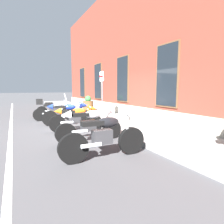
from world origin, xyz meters
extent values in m
plane|color=#38383A|center=(0.00, 0.00, 0.00)|extent=(140.00, 140.00, 0.00)
cube|color=slate|center=(0.00, 1.21, 0.07)|extent=(29.93, 2.41, 0.15)
cube|color=silver|center=(0.00, -3.20, 0.00)|extent=(29.93, 0.12, 0.01)
cube|color=maroon|center=(0.00, 5.94, 3.80)|extent=(23.93, 7.05, 7.60)
cube|color=gray|center=(0.00, 2.37, 0.35)|extent=(23.93, 0.10, 0.70)
cube|color=#513823|center=(-8.55, 2.39, 2.10)|extent=(1.22, 0.06, 2.52)
cube|color=black|center=(-8.55, 2.36, 2.10)|extent=(1.10, 0.03, 2.40)
cube|color=#513823|center=(-5.13, 2.39, 2.10)|extent=(1.22, 0.06, 2.52)
cube|color=black|center=(-5.13, 2.36, 2.10)|extent=(1.10, 0.03, 2.40)
cube|color=#513823|center=(-1.71, 2.39, 2.10)|extent=(1.22, 0.06, 2.52)
cube|color=black|center=(-1.71, 2.36, 2.10)|extent=(1.10, 0.03, 2.40)
cube|color=#513823|center=(1.71, 2.39, 2.10)|extent=(1.22, 0.06, 2.52)
cube|color=black|center=(1.71, 2.36, 2.10)|extent=(1.10, 0.03, 2.40)
cylinder|color=black|center=(-3.31, -0.31, 0.30)|extent=(0.23, 0.62, 0.61)
cylinder|color=black|center=(-3.56, -1.69, 0.30)|extent=(0.23, 0.62, 0.61)
cylinder|color=silver|center=(-3.32, -0.41, 0.56)|extent=(0.12, 0.32, 0.63)
cube|color=#28282B|center=(-3.44, -1.05, 0.48)|extent=(0.30, 0.47, 0.32)
ellipsoid|color=#B7BABF|center=(-3.41, -0.90, 0.76)|extent=(0.35, 0.56, 0.24)
cube|color=black|center=(-3.48, -1.28, 0.77)|extent=(0.30, 0.51, 0.10)
cylinder|color=silver|center=(-3.34, -0.49, 0.93)|extent=(0.62, 0.15, 0.04)
cylinder|color=silver|center=(-3.38, -1.37, 0.35)|extent=(0.17, 0.46, 0.09)
cube|color=#B2BCC6|center=(-3.33, -0.43, 1.11)|extent=(0.38, 0.20, 0.40)
cube|color=black|center=(-3.58, -1.79, 0.87)|extent=(0.41, 0.38, 0.30)
cylinder|color=black|center=(-1.97, -0.55, 0.31)|extent=(0.26, 0.64, 0.63)
cylinder|color=black|center=(-2.30, -1.95, 0.31)|extent=(0.26, 0.64, 0.63)
cylinder|color=silver|center=(-2.00, -0.64, 0.56)|extent=(0.14, 0.31, 0.62)
cube|color=#28282B|center=(-2.15, -1.30, 0.49)|extent=(0.31, 0.48, 0.32)
ellipsoid|color=slate|center=(-2.12, -1.15, 0.75)|extent=(0.37, 0.57, 0.24)
cube|color=black|center=(-2.20, -1.52, 0.76)|extent=(0.32, 0.52, 0.10)
cylinder|color=silver|center=(-2.01, -0.72, 0.92)|extent=(0.61, 0.18, 0.04)
cylinder|color=silver|center=(-2.10, -1.62, 0.36)|extent=(0.19, 0.46, 0.09)
sphere|color=silver|center=(-2.00, -0.64, 0.85)|extent=(0.18, 0.18, 0.18)
cylinder|color=black|center=(-0.45, -0.30, 0.32)|extent=(0.29, 0.66, 0.65)
cylinder|color=black|center=(-0.84, -1.72, 0.32)|extent=(0.29, 0.66, 0.65)
cylinder|color=silver|center=(-0.47, -0.40, 0.58)|extent=(0.15, 0.32, 0.65)
cube|color=#28282B|center=(-0.66, -1.06, 0.50)|extent=(0.33, 0.48, 0.32)
ellipsoid|color=#192D9E|center=(-0.62, -0.91, 0.79)|extent=(0.39, 0.57, 0.24)
cube|color=black|center=(-0.72, -1.28, 0.80)|extent=(0.34, 0.52, 0.10)
cylinder|color=silver|center=(-0.49, -0.47, 0.96)|extent=(0.61, 0.20, 0.04)
cylinder|color=silver|center=(-0.62, -1.38, 0.37)|extent=(0.21, 0.46, 0.09)
cone|color=#192D9E|center=(-0.46, -0.35, 0.86)|extent=(0.44, 0.42, 0.36)
cone|color=#192D9E|center=(-0.84, -1.70, 0.82)|extent=(0.30, 0.32, 0.24)
cylinder|color=black|center=(0.69, -0.33, 0.30)|extent=(0.21, 0.62, 0.61)
cylinder|color=black|center=(0.48, -1.67, 0.30)|extent=(0.21, 0.62, 0.61)
cylinder|color=silver|center=(0.67, -0.43, 0.54)|extent=(0.12, 0.31, 0.61)
cube|color=#28282B|center=(0.58, -1.05, 0.48)|extent=(0.28, 0.47, 0.32)
ellipsoid|color=orange|center=(0.60, -0.90, 0.73)|extent=(0.34, 0.55, 0.24)
cube|color=black|center=(0.54, -1.28, 0.74)|extent=(0.29, 0.51, 0.10)
cylinder|color=silver|center=(0.66, -0.50, 0.90)|extent=(0.62, 0.13, 0.04)
cylinder|color=silver|center=(0.65, -1.36, 0.35)|extent=(0.16, 0.46, 0.09)
cone|color=orange|center=(0.68, -0.38, 0.80)|extent=(0.41, 0.39, 0.36)
cone|color=orange|center=(0.49, -1.65, 0.76)|extent=(0.28, 0.29, 0.24)
cylinder|color=black|center=(2.17, -0.32, 0.30)|extent=(0.14, 0.61, 0.61)
cylinder|color=black|center=(2.13, -1.77, 0.30)|extent=(0.14, 0.61, 0.61)
cylinder|color=silver|center=(2.17, -0.42, 0.58)|extent=(0.08, 0.33, 0.69)
cube|color=#28282B|center=(2.15, -1.09, 0.48)|extent=(0.23, 0.45, 0.32)
ellipsoid|color=silver|center=(2.15, -0.94, 0.82)|extent=(0.28, 0.53, 0.24)
cube|color=black|center=(2.14, -1.32, 0.83)|extent=(0.24, 0.49, 0.10)
cylinder|color=silver|center=(2.17, -0.50, 0.99)|extent=(0.62, 0.06, 0.04)
cylinder|color=silver|center=(2.26, -1.40, 0.35)|extent=(0.10, 0.45, 0.09)
cone|color=silver|center=(2.17, -0.37, 0.89)|extent=(0.37, 0.35, 0.36)
cone|color=silver|center=(2.13, -1.75, 0.85)|extent=(0.25, 0.27, 0.24)
cylinder|color=black|center=(3.67, -0.56, 0.33)|extent=(0.15, 0.66, 0.66)
cylinder|color=black|center=(3.61, -1.98, 0.33)|extent=(0.15, 0.66, 0.66)
cylinder|color=silver|center=(3.66, -0.66, 0.60)|extent=(0.08, 0.33, 0.67)
cube|color=#28282B|center=(3.64, -1.32, 0.51)|extent=(0.24, 0.45, 0.32)
ellipsoid|color=black|center=(3.64, -1.17, 0.83)|extent=(0.28, 0.53, 0.24)
cube|color=black|center=(3.63, -1.55, 0.84)|extent=(0.24, 0.49, 0.10)
cylinder|color=silver|center=(3.66, -0.74, 1.00)|extent=(0.62, 0.06, 0.04)
cylinder|color=silver|center=(3.74, -1.62, 0.38)|extent=(0.11, 0.45, 0.09)
sphere|color=silver|center=(3.66, -0.66, 0.93)|extent=(0.18, 0.18, 0.18)
cylinder|color=#4C4C51|center=(-0.71, 0.68, 1.27)|extent=(0.06, 0.06, 2.25)
cube|color=white|center=(-0.71, 0.66, 2.15)|extent=(0.36, 0.03, 0.44)
cube|color=red|center=(-0.71, 0.65, 2.15)|extent=(0.36, 0.01, 0.08)
cylinder|color=brown|center=(-3.96, 1.17, 0.47)|extent=(0.64, 0.64, 0.64)
cylinder|color=black|center=(-3.96, 1.17, 0.47)|extent=(0.67, 0.67, 0.04)
sphere|color=#28602D|center=(-3.96, 1.17, 0.93)|extent=(0.40, 0.40, 0.40)
camera|label=1|loc=(7.40, -3.04, 1.59)|focal=30.21mm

